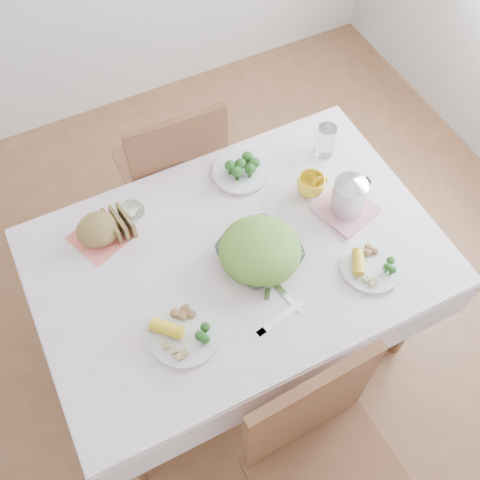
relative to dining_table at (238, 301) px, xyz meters
name	(u,v)px	position (x,y,z in m)	size (l,w,h in m)	color
floor	(238,336)	(0.00, 0.00, -0.38)	(3.60, 3.60, 0.00)	brown
dining_table	(238,301)	(0.00, 0.00, 0.00)	(1.40, 0.90, 0.75)	brown
tablecloth	(238,255)	(0.00, 0.00, 0.38)	(1.50, 1.00, 0.01)	white
chair_far	(170,171)	(0.00, 0.72, 0.09)	(0.45, 0.45, 0.99)	brown
salad_bowl	(260,255)	(0.06, -0.06, 0.42)	(0.28, 0.28, 0.07)	white
dinner_plate_left	(185,334)	(-0.31, -0.21, 0.40)	(0.25, 0.25, 0.02)	white
dinner_plate_right	(371,267)	(0.41, -0.27, 0.40)	(0.22, 0.22, 0.02)	white
broccoli_plate	(240,173)	(0.18, 0.34, 0.40)	(0.23, 0.23, 0.02)	beige
napkin	(101,237)	(-0.43, 0.30, 0.39)	(0.19, 0.19, 0.00)	#F97161
bread_loaf	(98,229)	(-0.43, 0.30, 0.45)	(0.16, 0.15, 0.10)	brown
fruit_bowl	(131,214)	(-0.29, 0.34, 0.41)	(0.12, 0.12, 0.04)	white
yellow_mug	(311,185)	(0.39, 0.13, 0.43)	(0.11, 0.11, 0.09)	yellow
glass_tumbler	(325,142)	(0.55, 0.29, 0.45)	(0.08, 0.08, 0.15)	white
pink_tray	(345,209)	(0.47, -0.01, 0.40)	(0.20, 0.20, 0.02)	pink
electric_kettle	(350,191)	(0.47, -0.01, 0.51)	(0.13, 0.13, 0.18)	#B2B5BA
fork_left	(284,294)	(0.08, -0.22, 0.39)	(0.02, 0.20, 0.00)	silver
fork_right	(269,280)	(0.05, -0.15, 0.39)	(0.02, 0.17, 0.00)	silver
knife	(280,318)	(0.02, -0.30, 0.39)	(0.02, 0.20, 0.00)	silver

